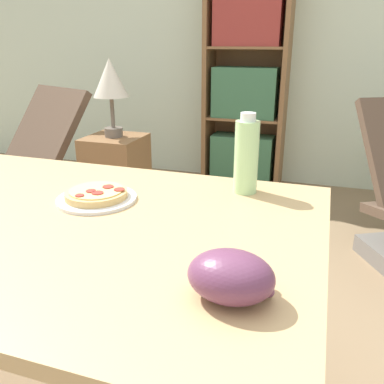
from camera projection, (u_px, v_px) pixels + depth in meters
wall_back at (265, 24)px, 3.27m from camera, size 8.00×0.05×2.60m
dining_table at (66, 244)px, 1.12m from camera, size 1.37×0.93×0.73m
pizza_on_plate at (97, 196)px, 1.20m from camera, size 0.23×0.23×0.04m
grape_bunch at (231, 277)px, 0.73m from camera, size 0.16×0.13×0.09m
drink_bottle at (246, 156)px, 1.23m from camera, size 0.07×0.07×0.25m
lounge_chair_near at (27, 182)px, 2.71m from camera, size 0.80×0.93×0.88m
bookshelf at (246, 90)px, 3.30m from camera, size 0.66×0.32×1.70m
side_table at (117, 184)px, 2.60m from camera, size 0.34×0.34×0.62m
table_lamp at (110, 82)px, 2.38m from camera, size 0.21×0.21×0.46m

